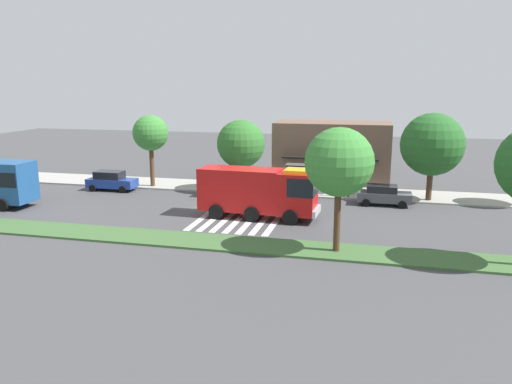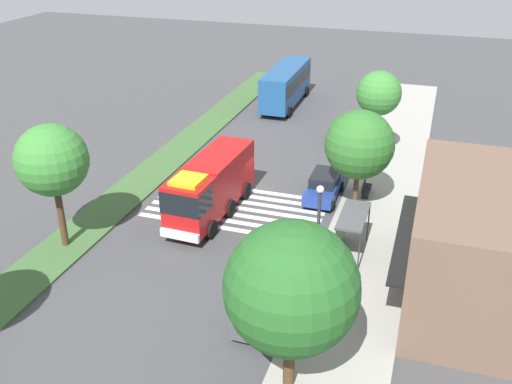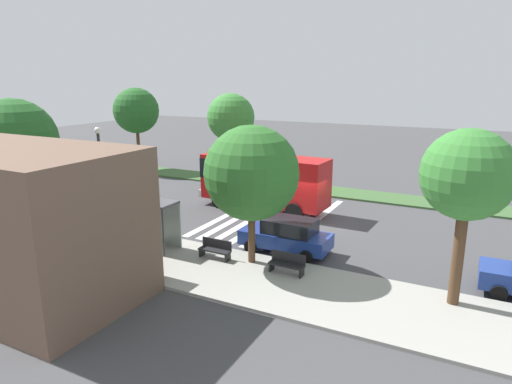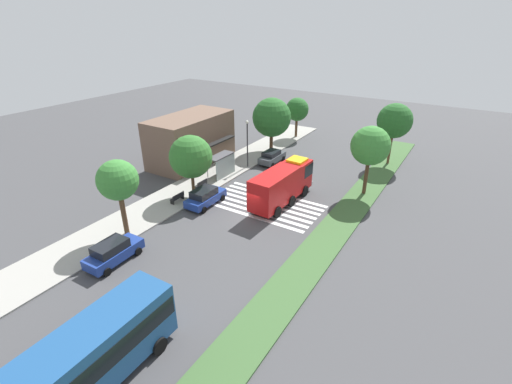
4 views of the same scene
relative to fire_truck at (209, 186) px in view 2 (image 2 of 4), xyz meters
The scene contains 19 objects.
ground_plane 4.77m from the fire_truck, 163.39° to the left, with size 120.00×120.00×0.00m, color #424244.
sidewalk 10.88m from the fire_truck, 112.61° to the left, with size 60.00×4.93×0.14m, color #9E9B93.
median_strip 7.91m from the fire_truck, 122.50° to the right, with size 60.00×3.00×0.14m, color #3D6033.
crosswalk 2.84m from the fire_truck, 140.76° to the left, with size 5.85×11.12×0.01m.
fire_truck is the anchor object (origin of this frame).
parked_car_west 16.82m from the fire_truck, 158.30° to the left, with size 4.51×2.08×1.79m.
parked_car_mid 7.84m from the fire_truck, 126.83° to the left, with size 4.48×2.10×1.73m.
parked_car_east 10.76m from the fire_truck, 35.47° to the left, with size 4.24×2.01×1.63m.
transit_bus 23.37m from the fire_truck, behind, with size 10.09×2.94×3.67m.
bus_stop_shelter 9.01m from the fire_truck, 77.75° to the left, with size 3.50×1.40×2.46m.
bench_near_shelter 9.18m from the fire_truck, 103.34° to the left, with size 1.60×0.50×0.90m.
bench_west_of_shelter 10.65m from the fire_truck, 123.36° to the left, with size 1.60×0.50×0.90m.
street_lamp 10.00m from the fire_truck, 54.03° to the left, with size 0.36×0.36×5.76m.
storefront_building 15.59m from the fire_truck, 76.07° to the left, with size 11.15×6.38×5.94m.
sidewalk_tree_far_west 15.37m from the fire_truck, 146.12° to the left, with size 3.31×3.31×6.66m.
sidewalk_tree_west 9.51m from the fire_truck, 114.48° to the left, with size 4.29×4.29×6.37m.
sidewalk_tree_east 15.19m from the fire_truck, 34.19° to the left, with size 5.14×5.14×7.21m.
median_tree_far_west 9.36m from the fire_truck, 47.30° to the right, with size 3.91×3.91×7.16m.
fire_hydrant 17.25m from the fire_truck, 152.61° to the left, with size 0.28×0.28×0.70m, color gold.
Camera 2 is at (33.58, 11.37, 17.36)m, focal length 40.65 mm.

